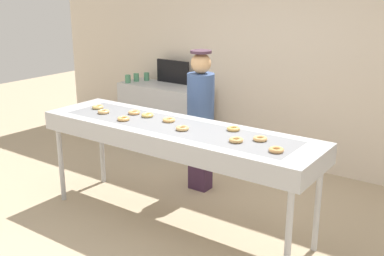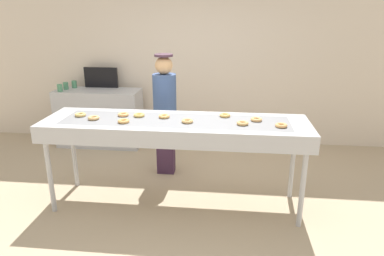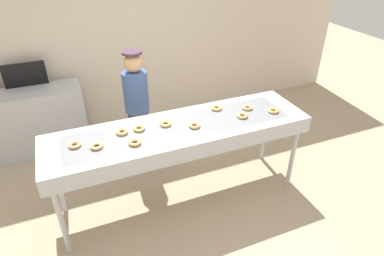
{
  "view_description": "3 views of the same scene",
  "coord_description": "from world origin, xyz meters",
  "px_view_note": "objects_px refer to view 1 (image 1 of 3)",
  "views": [
    {
      "loc": [
        2.67,
        -3.47,
        2.35
      ],
      "look_at": [
        0.18,
        0.04,
        1.05
      ],
      "focal_mm": 43.62,
      "sensor_mm": 36.0,
      "label": 1
    },
    {
      "loc": [
        0.59,
        -3.67,
        2.2
      ],
      "look_at": [
        0.18,
        0.06,
        0.95
      ],
      "focal_mm": 32.73,
      "sensor_mm": 36.0,
      "label": 2
    },
    {
      "loc": [
        -1.05,
        -2.91,
        2.94
      ],
      "look_at": [
        0.1,
        -0.1,
        1.06
      ],
      "focal_mm": 30.77,
      "sensor_mm": 36.0,
      "label": 3
    }
  ],
  "objects_px": {
    "glazed_donut_7": "(182,128)",
    "menu_display": "(173,72)",
    "glazed_donut_9": "(104,112)",
    "glazed_donut_3": "(260,139)",
    "glazed_donut_10": "(233,129)",
    "glazed_donut_4": "(276,150)",
    "prep_counter": "(164,116)",
    "fryer_conveyor": "(175,135)",
    "paper_cup_0": "(136,77)",
    "glazed_donut_5": "(98,107)",
    "glazed_donut_1": "(169,120)",
    "glazed_donut_6": "(123,119)",
    "glazed_donut_0": "(236,140)",
    "glazed_donut_2": "(134,112)",
    "paper_cup_1": "(147,77)",
    "worker_baker": "(201,113)",
    "paper_cup_2": "(128,79)",
    "glazed_donut_8": "(147,115)"
  },
  "relations": [
    {
      "from": "paper_cup_0",
      "to": "paper_cup_1",
      "type": "height_order",
      "value": "same"
    },
    {
      "from": "glazed_donut_3",
      "to": "glazed_donut_8",
      "type": "relative_size",
      "value": 1.0
    },
    {
      "from": "glazed_donut_1",
      "to": "glazed_donut_6",
      "type": "relative_size",
      "value": 1.0
    },
    {
      "from": "glazed_donut_5",
      "to": "paper_cup_0",
      "type": "bearing_deg",
      "value": 119.79
    },
    {
      "from": "glazed_donut_4",
      "to": "prep_counter",
      "type": "xyz_separation_m",
      "value": [
        -2.73,
        1.93,
        -0.59
      ]
    },
    {
      "from": "glazed_donut_3",
      "to": "worker_baker",
      "type": "bearing_deg",
      "value": 146.24
    },
    {
      "from": "glazed_donut_7",
      "to": "paper_cup_2",
      "type": "relative_size",
      "value": 1.05
    },
    {
      "from": "fryer_conveyor",
      "to": "glazed_donut_2",
      "type": "bearing_deg",
      "value": 170.86
    },
    {
      "from": "glazed_donut_0",
      "to": "glazed_donut_10",
      "type": "distance_m",
      "value": 0.34
    },
    {
      "from": "glazed_donut_2",
      "to": "fryer_conveyor",
      "type": "bearing_deg",
      "value": -9.14
    },
    {
      "from": "glazed_donut_2",
      "to": "prep_counter",
      "type": "xyz_separation_m",
      "value": [
        -0.97,
        1.72,
        -0.59
      ]
    },
    {
      "from": "fryer_conveyor",
      "to": "glazed_donut_5",
      "type": "relative_size",
      "value": 23.37
    },
    {
      "from": "glazed_donut_1",
      "to": "glazed_donut_3",
      "type": "relative_size",
      "value": 1.0
    },
    {
      "from": "glazed_donut_0",
      "to": "glazed_donut_6",
      "type": "distance_m",
      "value": 1.29
    },
    {
      "from": "glazed_donut_2",
      "to": "glazed_donut_4",
      "type": "bearing_deg",
      "value": -6.94
    },
    {
      "from": "paper_cup_2",
      "to": "menu_display",
      "type": "bearing_deg",
      "value": 35.21
    },
    {
      "from": "glazed_donut_6",
      "to": "glazed_donut_8",
      "type": "height_order",
      "value": "same"
    },
    {
      "from": "glazed_donut_2",
      "to": "glazed_donut_7",
      "type": "bearing_deg",
      "value": -12.53
    },
    {
      "from": "glazed_donut_9",
      "to": "menu_display",
      "type": "xyz_separation_m",
      "value": [
        -0.68,
        2.1,
        0.07
      ]
    },
    {
      "from": "glazed_donut_4",
      "to": "glazed_donut_9",
      "type": "xyz_separation_m",
      "value": [
        -2.05,
        0.05,
        0.0
      ]
    },
    {
      "from": "paper_cup_2",
      "to": "fryer_conveyor",
      "type": "bearing_deg",
      "value": -37.45
    },
    {
      "from": "fryer_conveyor",
      "to": "paper_cup_0",
      "type": "distance_m",
      "value": 2.79
    },
    {
      "from": "glazed_donut_5",
      "to": "paper_cup_0",
      "type": "distance_m",
      "value": 2.04
    },
    {
      "from": "glazed_donut_2",
      "to": "paper_cup_1",
      "type": "distance_m",
      "value": 2.34
    },
    {
      "from": "glazed_donut_4",
      "to": "menu_display",
      "type": "distance_m",
      "value": 3.48
    },
    {
      "from": "glazed_donut_5",
      "to": "menu_display",
      "type": "relative_size",
      "value": 0.22
    },
    {
      "from": "glazed_donut_5",
      "to": "paper_cup_0",
      "type": "relative_size",
      "value": 1.05
    },
    {
      "from": "glazed_donut_0",
      "to": "glazed_donut_5",
      "type": "relative_size",
      "value": 1.0
    },
    {
      "from": "glazed_donut_7",
      "to": "paper_cup_0",
      "type": "height_order",
      "value": "glazed_donut_7"
    },
    {
      "from": "glazed_donut_7",
      "to": "menu_display",
      "type": "height_order",
      "value": "menu_display"
    },
    {
      "from": "glazed_donut_6",
      "to": "paper_cup_1",
      "type": "relative_size",
      "value": 1.05
    },
    {
      "from": "worker_baker",
      "to": "paper_cup_2",
      "type": "relative_size",
      "value": 13.92
    },
    {
      "from": "glazed_donut_5",
      "to": "glazed_donut_6",
      "type": "bearing_deg",
      "value": -18.26
    },
    {
      "from": "prep_counter",
      "to": "paper_cup_2",
      "type": "bearing_deg",
      "value": -162.58
    },
    {
      "from": "glazed_donut_0",
      "to": "glazed_donut_9",
      "type": "relative_size",
      "value": 1.0
    },
    {
      "from": "glazed_donut_6",
      "to": "paper_cup_0",
      "type": "distance_m",
      "value": 2.52
    },
    {
      "from": "glazed_donut_4",
      "to": "menu_display",
      "type": "bearing_deg",
      "value": 141.78
    },
    {
      "from": "glazed_donut_10",
      "to": "menu_display",
      "type": "bearing_deg",
      "value": 139.35
    },
    {
      "from": "glazed_donut_2",
      "to": "glazed_donut_7",
      "type": "xyz_separation_m",
      "value": [
        0.77,
        -0.17,
        0.0
      ]
    },
    {
      "from": "glazed_donut_2",
      "to": "glazed_donut_5",
      "type": "bearing_deg",
      "value": -173.0
    },
    {
      "from": "menu_display",
      "to": "glazed_donut_10",
      "type": "bearing_deg",
      "value": -40.65
    },
    {
      "from": "glazed_donut_3",
      "to": "menu_display",
      "type": "distance_m",
      "value": 3.17
    },
    {
      "from": "glazed_donut_3",
      "to": "glazed_donut_10",
      "type": "height_order",
      "value": "same"
    },
    {
      "from": "glazed_donut_10",
      "to": "paper_cup_1",
      "type": "relative_size",
      "value": 1.05
    },
    {
      "from": "glazed_donut_5",
      "to": "worker_baker",
      "type": "bearing_deg",
      "value": 44.26
    },
    {
      "from": "glazed_donut_4",
      "to": "prep_counter",
      "type": "bearing_deg",
      "value": 144.71
    },
    {
      "from": "fryer_conveyor",
      "to": "glazed_donut_10",
      "type": "distance_m",
      "value": 0.59
    },
    {
      "from": "glazed_donut_7",
      "to": "worker_baker",
      "type": "bearing_deg",
      "value": 114.43
    },
    {
      "from": "glazed_donut_2",
      "to": "glazed_donut_5",
      "type": "xyz_separation_m",
      "value": [
        -0.49,
        -0.06,
        0.0
      ]
    },
    {
      "from": "glazed_donut_8",
      "to": "glazed_donut_9",
      "type": "height_order",
      "value": "same"
    }
  ]
}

